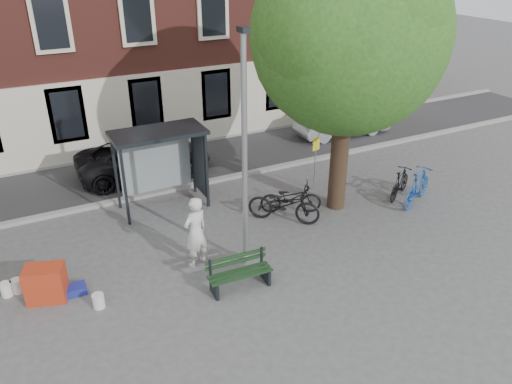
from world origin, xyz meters
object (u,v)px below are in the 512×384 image
object	(u,v)px
bus_shelter	(171,149)
notice_sign	(316,153)
painter	(196,232)
red_stand	(46,283)
bike_c	(284,204)
bike_d	(400,183)
lamppost	(245,167)
car_silver	(342,120)
bike_b	(418,187)
car_dark	(144,158)
bike_a	(291,198)
bench	(239,274)

from	to	relation	value
bus_shelter	notice_sign	world-z (taller)	bus_shelter
painter	red_stand	bearing A→B (deg)	-23.67
red_stand	notice_sign	xyz separation A→B (m)	(9.00, 2.12, 0.91)
bike_c	bike_d	bearing A→B (deg)	-52.43
lamppost	car_silver	xyz separation A→B (m)	(8.15, 6.96, -2.09)
bike_b	car_dark	xyz separation A→B (m)	(-7.33, 6.28, 0.08)
lamppost	bike_d	bearing A→B (deg)	9.84
painter	bike_a	distance (m)	3.94
lamppost	car_silver	world-z (taller)	lamppost
bike_a	bike_d	size ratio (longest dim) A/B	1.16
bike_c	notice_sign	bearing A→B (deg)	-12.63
bench	bike_b	bearing A→B (deg)	13.78
bench	bike_d	bearing A→B (deg)	18.86
bench	notice_sign	size ratio (longest dim) A/B	0.87
lamppost	bike_c	xyz separation A→B (m)	(2.00, 1.43, -2.20)
bus_shelter	notice_sign	distance (m)	4.85
bike_b	lamppost	bearing A→B (deg)	68.56
bike_a	bike_b	bearing A→B (deg)	-82.89
painter	bike_b	bearing A→B (deg)	160.25
bike_c	notice_sign	size ratio (longest dim) A/B	1.19
bus_shelter	bike_d	size ratio (longest dim) A/B	1.71
lamppost	bike_b	distance (m)	6.87
bench	bike_d	xyz separation A→B (m)	(6.92, 2.01, 0.12)
lamppost	car_dark	bearing A→B (deg)	97.01
bike_d	red_stand	xyz separation A→B (m)	(-11.25, -0.33, -0.05)
bus_shelter	bike_c	distance (m)	3.96
notice_sign	bench	bearing A→B (deg)	-156.47
bike_d	red_stand	distance (m)	11.25
bench	bike_b	distance (m)	7.26
painter	bike_b	distance (m)	7.71
bike_d	car_silver	size ratio (longest dim) A/B	0.39
bus_shelter	red_stand	world-z (taller)	bus_shelter
bus_shelter	car_dark	bearing A→B (deg)	94.79
bench	car_silver	xyz separation A→B (m)	(8.77, 7.88, 0.32)
car_silver	lamppost	bearing A→B (deg)	133.91
notice_sign	red_stand	bearing A→B (deg)	177.65
bench	bike_d	distance (m)	7.21
bike_b	red_stand	xyz separation A→B (m)	(-11.45, 0.28, -0.15)
bike_b	car_dark	distance (m)	9.65
bus_shelter	painter	world-z (taller)	bus_shelter
lamppost	red_stand	bearing A→B (deg)	171.21
bike_a	bike_c	world-z (taller)	bike_c
painter	car_silver	bearing A→B (deg)	-164.97
painter	bench	xyz separation A→B (m)	(0.58, -1.42, -0.61)
painter	bike_d	xyz separation A→B (m)	(7.50, 0.59, -0.49)
bike_a	bike_d	bearing A→B (deg)	-75.24
bike_d	lamppost	bearing A→B (deg)	70.31
bike_b	notice_sign	distance (m)	3.52
bench	notice_sign	xyz separation A→B (m)	(4.68, 3.81, 0.98)
lamppost	bike_b	size ratio (longest dim) A/B	3.08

